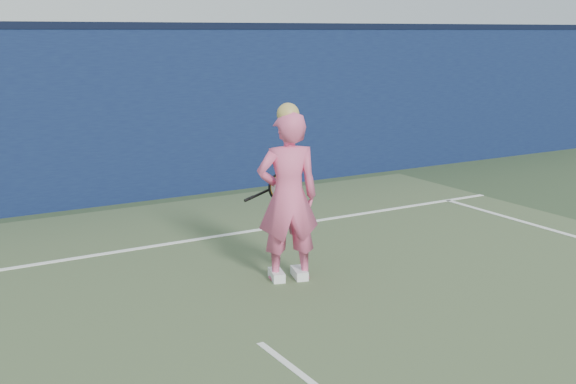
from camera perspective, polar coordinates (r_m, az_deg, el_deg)
backstop_wall at (r=10.67m, az=-16.54°, el=5.49°), size 24.00×0.40×2.50m
wall_cap at (r=10.60m, az=-16.99°, el=12.48°), size 24.00×0.42×0.10m
player at (r=7.18m, az=-0.00°, el=-0.36°), size 0.72×0.57×1.80m
racket at (r=7.63m, az=-0.98°, el=0.33°), size 0.54×0.13×0.29m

